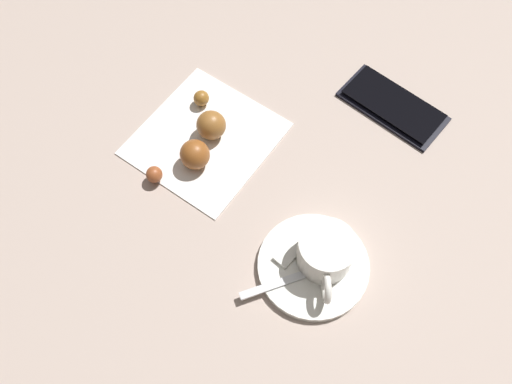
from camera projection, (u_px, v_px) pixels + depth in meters
name	position (u px, v px, depth m)	size (l,w,h in m)	color
ground_plane	(242.00, 199.00, 0.69)	(1.80, 1.80, 0.00)	#B29E91
saucer	(313.00, 266.00, 0.65)	(0.13, 0.13, 0.01)	white
espresso_cup	(323.00, 256.00, 0.62)	(0.07, 0.08, 0.05)	white
teaspoon	(313.00, 271.00, 0.63)	(0.08, 0.12, 0.01)	silver
sugar_packet	(298.00, 243.00, 0.65)	(0.07, 0.02, 0.01)	white
napkin	(206.00, 138.00, 0.73)	(0.17, 0.17, 0.00)	white
croissant	(199.00, 140.00, 0.71)	(0.09, 0.15, 0.04)	brown
cell_phone	(393.00, 105.00, 0.75)	(0.14, 0.07, 0.01)	black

